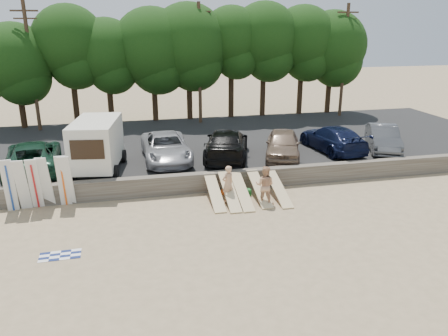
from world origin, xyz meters
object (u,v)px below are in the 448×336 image
(car_2, at_px, (166,147))
(car_5, at_px, (332,138))
(car_6, at_px, (383,138))
(car_1, at_px, (33,156))
(beachgoer_b, at_px, (265,185))
(box_trailer, at_px, (97,143))
(car_3, at_px, (227,144))
(car_4, at_px, (283,144))
(beachgoer_a, at_px, (228,184))
(cooler, at_px, (247,192))

(car_2, distance_m, car_5, 10.18)
(car_6, bearing_deg, car_1, -158.58)
(car_1, height_order, beachgoer_b, car_1)
(box_trailer, xyz_separation_m, beachgoer_b, (7.78, -4.79, -1.28))
(car_6, bearing_deg, box_trailer, -156.76)
(beachgoer_b, bearing_deg, box_trailer, -0.93)
(car_1, bearing_deg, car_6, 172.06)
(car_3, xyz_separation_m, beachgoer_b, (0.60, -5.43, -0.60))
(car_1, height_order, car_4, car_1)
(car_2, distance_m, car_4, 6.78)
(box_trailer, bearing_deg, beachgoer_a, -24.91)
(car_1, relative_size, car_2, 1.07)
(box_trailer, height_order, car_6, box_trailer)
(car_1, xyz_separation_m, beachgoer_b, (11.15, -5.41, -0.57))
(beachgoer_b, bearing_deg, car_3, -53.06)
(car_3, distance_m, car_6, 9.81)
(car_2, relative_size, beachgoer_b, 2.91)
(beachgoer_a, bearing_deg, beachgoer_b, 129.38)
(box_trailer, distance_m, beachgoer_b, 9.23)
(box_trailer, height_order, cooler, box_trailer)
(car_5, bearing_deg, cooler, 26.78)
(car_4, distance_m, car_6, 6.57)
(car_6, bearing_deg, car_4, -156.40)
(box_trailer, bearing_deg, cooler, -17.60)
(car_2, relative_size, cooler, 14.54)
(cooler, bearing_deg, car_1, 155.81)
(car_1, bearing_deg, car_5, 173.75)
(cooler, bearing_deg, car_4, 46.11)
(beachgoer_a, height_order, beachgoer_b, beachgoer_b)
(cooler, bearing_deg, car_2, 125.42)
(car_1, bearing_deg, cooler, 151.96)
(car_2, distance_m, beachgoer_a, 5.64)
(box_trailer, distance_m, car_6, 17.00)
(car_2, bearing_deg, beachgoer_b, -55.86)
(cooler, bearing_deg, beachgoer_b, -69.27)
(car_5, xyz_separation_m, car_6, (3.10, -0.59, -0.01))
(car_4, height_order, car_5, car_4)
(beachgoer_a, distance_m, cooler, 1.42)
(car_1, relative_size, cooler, 15.50)
(car_6, xyz_separation_m, beachgoer_b, (-9.19, -4.90, -0.52))
(car_1, relative_size, beachgoer_a, 3.26)
(beachgoer_a, relative_size, cooler, 4.76)
(car_5, bearing_deg, beachgoer_a, 25.67)
(car_4, height_order, cooler, car_4)
(car_5, xyz_separation_m, beachgoer_b, (-6.09, -5.49, -0.53))
(car_4, relative_size, beachgoer_a, 2.62)
(car_1, distance_m, car_3, 10.55)
(beachgoer_b, bearing_deg, car_6, -121.26)
(car_2, relative_size, car_6, 1.18)
(car_3, distance_m, car_4, 3.28)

